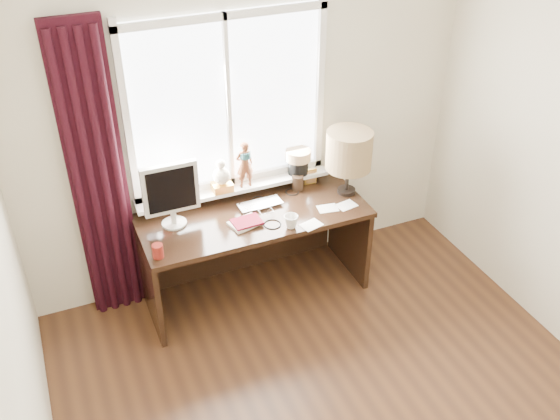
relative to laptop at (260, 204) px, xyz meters
name	(u,v)px	position (x,y,z in m)	size (l,w,h in m)	color
ceiling	(420,23)	(0.02, -1.71, 1.84)	(3.50, 4.00, 0.00)	white
wall_back	(247,124)	(0.02, 0.29, 0.54)	(3.50, 2.60, 0.00)	beige
wall_left	(14,394)	(-1.73, -1.71, 0.54)	(4.00, 2.60, 0.00)	beige
laptop	(260,204)	(0.00, 0.00, 0.00)	(0.34, 0.22, 0.03)	silver
mug	(291,221)	(0.10, -0.35, 0.04)	(0.10, 0.10, 0.10)	white
red_cup	(158,251)	(-0.86, -0.32, 0.04)	(0.08, 0.08, 0.10)	maroon
window	(232,128)	(-0.12, 0.24, 0.55)	(1.52, 0.20, 1.40)	white
curtain	(98,182)	(-1.12, 0.20, 0.35)	(0.38, 0.09, 2.25)	black
desk	(250,233)	(-0.08, 0.02, -0.26)	(1.70, 0.70, 0.75)	#351F13
monitor	(171,191)	(-0.66, 0.02, 0.26)	(0.40, 0.18, 0.49)	beige
notebook_stack	(246,223)	(-0.19, -0.19, 0.00)	(0.25, 0.21, 0.03)	beige
brush_holder	(298,182)	(0.36, 0.11, 0.05)	(0.09, 0.09, 0.25)	black
icon_frame	(311,177)	(0.49, 0.15, 0.05)	(0.10, 0.03, 0.13)	gold
table_lamp	(349,151)	(0.69, -0.08, 0.35)	(0.35, 0.35, 0.52)	black
loose_papers	(329,213)	(0.43, -0.29, -0.01)	(0.53, 0.29, 0.00)	white
desk_cables	(275,207)	(0.09, -0.07, -0.01)	(0.46, 0.50, 0.01)	black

